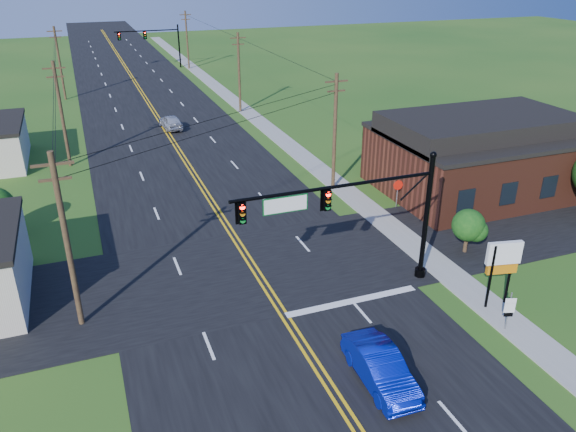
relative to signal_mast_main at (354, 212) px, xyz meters
name	(u,v)px	position (x,y,z in m)	size (l,w,h in m)	color
ground	(341,412)	(-4.34, -8.00, -4.75)	(260.00, 260.00, 0.00)	#224F16
road_main	(154,115)	(-4.34, 42.00, -4.73)	(16.00, 220.00, 0.04)	black
road_cross	(252,270)	(-4.34, 4.00, -4.73)	(70.00, 10.00, 0.04)	black
sidewalk	(268,128)	(6.16, 32.00, -4.71)	(2.00, 160.00, 0.08)	gray
signal_mast_main	(354,212)	(0.00, 0.00, 0.00)	(11.30, 0.60, 7.48)	black
signal_mast_far	(151,40)	(0.10, 72.00, -0.20)	(10.98, 0.60, 7.48)	black
brick_building	(476,161)	(15.66, 10.00, -2.40)	(14.20, 11.20, 4.70)	#542518
utility_pole_left_a	(66,239)	(-13.84, 2.00, -0.03)	(1.80, 0.28, 9.00)	#342017
utility_pole_left_b	(61,113)	(-13.84, 27.00, -0.03)	(1.80, 0.28, 9.00)	#342017
utility_pole_left_c	(60,62)	(-13.84, 54.00, -0.03)	(1.80, 0.28, 9.00)	#342017
utility_pole_right_a	(335,130)	(5.46, 14.00, -0.03)	(1.80, 0.28, 9.00)	#342017
utility_pole_right_b	(239,71)	(5.46, 40.00, -0.03)	(1.80, 0.28, 9.00)	#342017
utility_pole_right_c	(187,39)	(5.46, 70.00, -0.03)	(1.80, 0.28, 9.00)	#342017
tree_right_back	(379,135)	(11.66, 18.00, -2.15)	(3.00, 3.00, 4.10)	#342017
shrub_corner	(468,225)	(8.66, 1.50, -2.90)	(2.00, 2.00, 2.86)	#342017
blue_car	(380,368)	(-2.06, -7.00, -3.98)	(1.64, 4.70, 1.55)	#0716A0
distant_car	(171,122)	(-3.52, 35.46, -4.01)	(1.75, 4.35, 1.48)	silver
route_sign	(509,309)	(5.55, -5.90, -3.50)	(0.52, 0.20, 2.15)	slate
stop_sign	(398,188)	(8.23, 8.98, -3.22)	(0.76, 0.13, 2.13)	slate
pylon_sign	(503,260)	(6.51, -3.95, -2.02)	(1.83, 0.61, 3.74)	black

